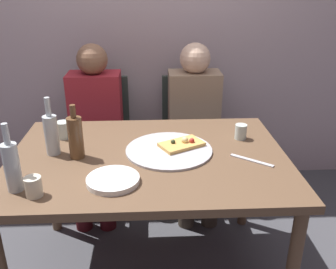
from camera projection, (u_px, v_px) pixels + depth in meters
name	position (u px, v px, depth m)	size (l,w,h in m)	color
back_wall	(147.00, 17.00, 2.73)	(6.00, 0.10, 2.60)	#B29EA3
dining_table	(149.00, 169.00, 1.89)	(1.39, 0.97, 0.75)	brown
pizza_tray	(169.00, 150.00, 1.89)	(0.44, 0.44, 0.01)	#ADADB2
pizza_slice_last	(182.00, 144.00, 1.92)	(0.26, 0.22, 0.05)	tan
wine_bottle	(76.00, 137.00, 1.79)	(0.07, 0.07, 0.27)	brown
beer_bottle	(51.00, 133.00, 1.83)	(0.07, 0.07, 0.30)	#B2BCC1
water_bottle	(12.00, 166.00, 1.51)	(0.07, 0.07, 0.30)	#B2BCC1
tumbler_near	(241.00, 132.00, 2.03)	(0.06, 0.06, 0.08)	#B7C6BC
tumbler_far	(33.00, 187.00, 1.50)	(0.07, 0.07, 0.08)	beige
wine_glass	(63.00, 130.00, 2.04)	(0.08, 0.08, 0.09)	#B7C6BC
plate_stack	(113.00, 180.00, 1.61)	(0.23, 0.23, 0.02)	white
table_knife	(252.00, 160.00, 1.80)	(0.22, 0.02, 0.01)	#B7B7BC
chair_left	(99.00, 132.00, 2.75)	(0.44, 0.44, 0.90)	#2D3833
chair_right	(192.00, 130.00, 2.78)	(0.44, 0.44, 0.90)	#2D3833
guest_in_sweater	(95.00, 123.00, 2.56)	(0.36, 0.56, 1.17)	maroon
guest_in_beanie	(195.00, 121.00, 2.59)	(0.36, 0.56, 1.17)	#937A60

